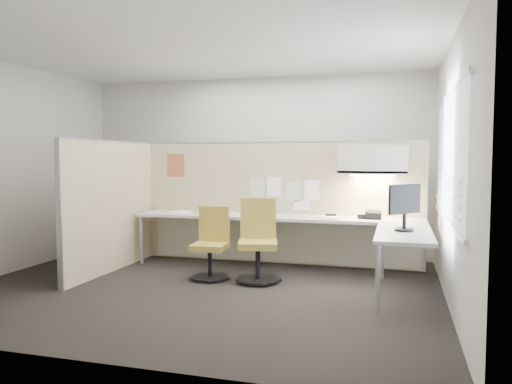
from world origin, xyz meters
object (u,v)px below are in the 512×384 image
(chair_left, at_px, (211,246))
(phone, at_px, (373,215))
(monitor, at_px, (405,204))
(desk, at_px, (297,227))
(chair_right, at_px, (258,243))

(chair_left, height_order, phone, chair_left)
(phone, bearing_deg, monitor, -68.89)
(desk, xyz_separation_m, phone, (0.99, 0.17, 0.18))
(desk, distance_m, chair_left, 1.20)
(monitor, bearing_deg, chair_left, 125.73)
(chair_left, xyz_separation_m, phone, (1.97, 0.83, 0.36))
(desk, relative_size, phone, 18.98)
(desk, xyz_separation_m, chair_right, (-0.37, -0.63, -0.13))
(phone, bearing_deg, chair_left, -156.21)
(desk, height_order, monitor, monitor)
(chair_left, bearing_deg, phone, 18.75)
(chair_right, bearing_deg, chair_left, 168.83)
(desk, distance_m, phone, 1.02)
(phone, bearing_deg, chair_right, -148.71)
(desk, bearing_deg, monitor, -32.35)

